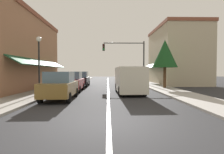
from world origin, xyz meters
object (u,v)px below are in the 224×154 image
traffic_signal_mast_arm (129,55)px  street_lamp_left_near (39,55)px  parked_car_second_left (72,82)px  parked_car_third_left (81,79)px  van_in_lane (129,79)px  tree_right_near (165,54)px  parked_car_nearest_left (60,86)px

traffic_signal_mast_arm → street_lamp_left_near: (-7.89, -11.25, -1.07)m
parked_car_second_left → parked_car_third_left: bearing=89.0°
van_in_lane → traffic_signal_mast_arm: traffic_signal_mast_arm is taller
van_in_lane → tree_right_near: 6.10m
parked_car_third_left → traffic_signal_mast_arm: (6.08, 2.75, 3.13)m
street_lamp_left_near → parked_car_third_left: bearing=78.0°
parked_car_second_left → street_lamp_left_near: street_lamp_left_near is taller
traffic_signal_mast_arm → tree_right_near: size_ratio=1.17×
parked_car_second_left → tree_right_near: size_ratio=0.83×
van_in_lane → tree_right_near: (4.05, 3.87, 2.41)m
parked_car_second_left → traffic_signal_mast_arm: bearing=52.6°
parked_car_second_left → tree_right_near: 9.57m
parked_car_third_left → street_lamp_left_near: (-1.81, -8.49, 2.06)m
parked_car_third_left → tree_right_near: tree_right_near is taller
parked_car_third_left → van_in_lane: (4.90, -7.26, 0.27)m
van_in_lane → tree_right_near: size_ratio=1.05×
parked_car_third_left → parked_car_second_left: bearing=-90.7°
parked_car_second_left → street_lamp_left_near: 4.07m
parked_car_nearest_left → parked_car_second_left: same height
parked_car_nearest_left → van_in_lane: van_in_lane is taller
parked_car_third_left → van_in_lane: size_ratio=0.79×
van_in_lane → street_lamp_left_near: bearing=-171.1°
parked_car_nearest_left → parked_car_second_left: size_ratio=1.00×
parked_car_nearest_left → parked_car_third_left: 10.36m
parked_car_second_left → van_in_lane: size_ratio=0.79×
parked_car_second_left → van_in_lane: van_in_lane is taller
parked_car_nearest_left → street_lamp_left_near: size_ratio=0.96×
traffic_signal_mast_arm → tree_right_near: bearing=-64.9°
parked_car_nearest_left → van_in_lane: (4.73, 3.10, 0.27)m
street_lamp_left_near → tree_right_near: size_ratio=0.86×
parked_car_second_left → street_lamp_left_near: (-1.82, -3.00, 2.06)m
parked_car_nearest_left → traffic_signal_mast_arm: bearing=64.6°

